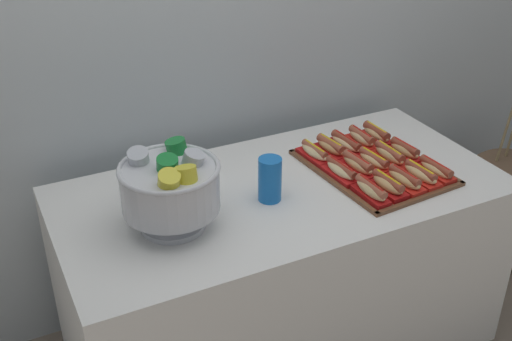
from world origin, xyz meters
name	(u,v)px	position (x,y,z in m)	size (l,w,h in m)	color
back_wall	(218,0)	(0.00, 0.54, 1.30)	(6.00, 0.10, 2.60)	#B2BCC1
buffet_table	(280,269)	(0.00, 0.00, 0.40)	(1.58, 0.78, 0.76)	white
floor_vase	(503,209)	(1.29, 0.11, 0.24)	(0.45, 0.45, 1.07)	brown
serving_tray	(373,168)	(0.37, -0.03, 0.77)	(0.44, 0.55, 0.01)	brown
hot_dog_0	(371,191)	(0.23, -0.21, 0.80)	(0.06, 0.16, 0.06)	#B21414
hot_dog_1	(388,185)	(0.30, -0.20, 0.80)	(0.08, 0.16, 0.06)	#B21414
hot_dog_2	(404,180)	(0.38, -0.19, 0.80)	(0.08, 0.17, 0.06)	red
hot_dog_3	(420,174)	(0.45, -0.19, 0.80)	(0.08, 0.17, 0.06)	red
hot_dog_4	(436,170)	(0.53, -0.18, 0.79)	(0.07, 0.16, 0.06)	red
hot_dog_5	(341,171)	(0.22, -0.04, 0.79)	(0.08, 0.16, 0.06)	red
hot_dog_6	(358,165)	(0.29, -0.04, 0.80)	(0.07, 0.17, 0.06)	red
hot_dog_7	(374,161)	(0.37, -0.03, 0.79)	(0.08, 0.16, 0.06)	red
hot_dog_8	(389,155)	(0.44, -0.02, 0.80)	(0.06, 0.17, 0.06)	red
hot_dog_9	(405,151)	(0.52, -0.02, 0.80)	(0.07, 0.16, 0.06)	red
hot_dog_10	(315,153)	(0.20, 0.12, 0.79)	(0.08, 0.17, 0.06)	red
hot_dog_11	(331,147)	(0.28, 0.13, 0.80)	(0.08, 0.16, 0.06)	#B21414
hot_dog_12	(346,144)	(0.35, 0.14, 0.79)	(0.08, 0.18, 0.06)	#B21414
hot_dog_13	(361,138)	(0.43, 0.14, 0.80)	(0.06, 0.15, 0.06)	red
hot_dog_14	(376,134)	(0.50, 0.15, 0.80)	(0.07, 0.16, 0.06)	red
punch_bowl	(171,186)	(-0.43, -0.06, 0.91)	(0.32, 0.32, 0.27)	silver
cup_stack	(270,179)	(-0.08, -0.05, 0.84)	(0.08, 0.08, 0.16)	blue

